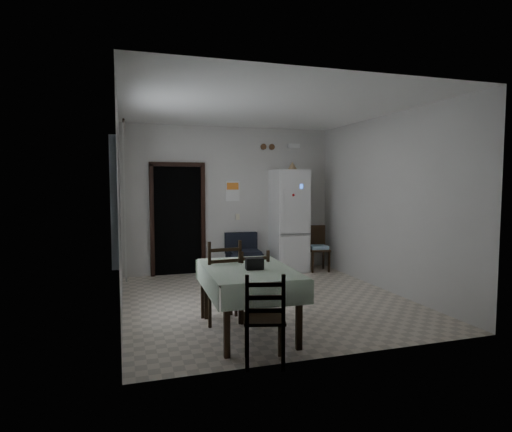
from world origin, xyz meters
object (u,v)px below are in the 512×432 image
at_px(fridge, 289,221).
at_px(corner_chair, 318,249).
at_px(dining_chair_near_head, 264,318).
at_px(dining_chair_far_right, 252,284).
at_px(dining_table, 248,300).
at_px(navy_seat, 244,254).
at_px(dining_chair_far_left, 221,280).

height_order(fridge, corner_chair, fridge).
height_order(fridge, dining_chair_near_head, fridge).
relative_size(fridge, dining_chair_far_right, 2.20).
distance_m(dining_chair_far_right, dining_chair_near_head, 1.40).
relative_size(corner_chair, dining_table, 0.61).
relative_size(navy_seat, dining_table, 0.52).
height_order(corner_chair, dining_chair_far_right, dining_chair_far_right).
bearing_deg(navy_seat, fridge, 4.05).
xyz_separation_m(navy_seat, dining_chair_near_head, (-0.96, -4.13, 0.07)).
bearing_deg(fridge, dining_table, -119.49).
bearing_deg(dining_chair_far_right, navy_seat, -101.91).
relative_size(dining_chair_far_right, dining_chair_near_head, 1.00).
xyz_separation_m(fridge, corner_chair, (0.56, -0.21, -0.57)).
height_order(fridge, dining_table, fridge).
distance_m(dining_chair_far_left, dining_chair_far_right, 0.41).
bearing_deg(fridge, dining_chair_near_head, -115.05).
xyz_separation_m(dining_chair_far_right, dining_chair_near_head, (-0.28, -1.37, 0.00)).
relative_size(navy_seat, corner_chair, 0.86).
relative_size(navy_seat, dining_chair_far_right, 0.85).
bearing_deg(corner_chair, dining_table, -120.86).
bearing_deg(navy_seat, dining_table, -100.88).
distance_m(fridge, corner_chair, 0.82).
distance_m(corner_chair, dining_chair_near_head, 4.62).
bearing_deg(dining_chair_near_head, corner_chair, -107.08).
height_order(dining_chair_far_right, dining_chair_near_head, same).
distance_m(corner_chair, dining_chair_far_right, 3.35).
bearing_deg(corner_chair, fridge, 166.50).
distance_m(navy_seat, dining_table, 3.35).
bearing_deg(navy_seat, dining_chair_far_right, -99.70).
height_order(corner_chair, dining_table, corner_chair).
bearing_deg(corner_chair, dining_chair_far_right, -123.37).
bearing_deg(dining_chair_near_head, dining_table, -80.98).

